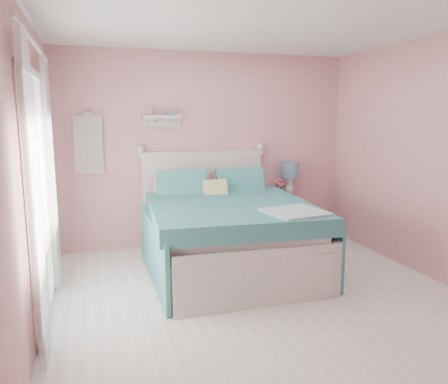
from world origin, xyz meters
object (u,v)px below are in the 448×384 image
table_lamp (290,172)px  vase (280,191)px  bed (226,233)px  teacup (288,197)px  nightstand (285,218)px

table_lamp → vase: 0.31m
bed → vase: bearing=43.9°
bed → teacup: bed is taller
bed → vase: bed is taller
vase → teacup: size_ratio=1.72×
bed → table_lamp: (1.25, 0.93, 0.54)m
vase → nightstand: bearing=-30.5°
table_lamp → teacup: (-0.11, -0.19, -0.31)m
table_lamp → vase: table_lamp is taller
nightstand → table_lamp: (0.08, 0.05, 0.65)m
bed → table_lamp: 1.65m
vase → bed: bearing=-139.9°
teacup → nightstand: bearing=76.8°
table_lamp → teacup: 0.38m
table_lamp → vase: bearing=-176.7°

